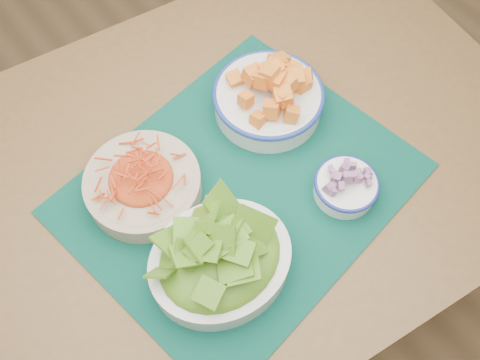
{
  "coord_description": "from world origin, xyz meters",
  "views": [
    {
      "loc": [
        -0.17,
        -0.45,
        1.64
      ],
      "look_at": [
        0.11,
        -0.07,
        0.78
      ],
      "focal_mm": 40.0,
      "sensor_mm": 36.0,
      "label": 1
    }
  ],
  "objects_px": {
    "onion_bowl": "(346,185)",
    "carrot_bowl": "(142,182)",
    "table": "(216,188)",
    "placemat": "(240,188)",
    "lettuce_bowl": "(220,257)",
    "squash_bowl": "(269,93)"
  },
  "relations": [
    {
      "from": "lettuce_bowl",
      "to": "table",
      "type": "bearing_deg",
      "value": 65.1
    },
    {
      "from": "lettuce_bowl",
      "to": "onion_bowl",
      "type": "distance_m",
      "value": 0.27
    },
    {
      "from": "placemat",
      "to": "onion_bowl",
      "type": "xyz_separation_m",
      "value": [
        0.15,
        -0.13,
        0.03
      ]
    },
    {
      "from": "placemat",
      "to": "onion_bowl",
      "type": "relative_size",
      "value": 4.42
    },
    {
      "from": "placemat",
      "to": "onion_bowl",
      "type": "distance_m",
      "value": 0.2
    },
    {
      "from": "lettuce_bowl",
      "to": "placemat",
      "type": "bearing_deg",
      "value": 48.74
    },
    {
      "from": "table",
      "to": "carrot_bowl",
      "type": "bearing_deg",
      "value": 172.9
    },
    {
      "from": "onion_bowl",
      "to": "carrot_bowl",
      "type": "bearing_deg",
      "value": 141.97
    },
    {
      "from": "carrot_bowl",
      "to": "placemat",
      "type": "bearing_deg",
      "value": -35.11
    },
    {
      "from": "table",
      "to": "onion_bowl",
      "type": "relative_size",
      "value": 10.42
    },
    {
      "from": "squash_bowl",
      "to": "onion_bowl",
      "type": "height_order",
      "value": "squash_bowl"
    },
    {
      "from": "squash_bowl",
      "to": "placemat",
      "type": "bearing_deg",
      "value": -144.86
    },
    {
      "from": "carrot_bowl",
      "to": "lettuce_bowl",
      "type": "distance_m",
      "value": 0.21
    },
    {
      "from": "table",
      "to": "onion_bowl",
      "type": "distance_m",
      "value": 0.28
    },
    {
      "from": "table",
      "to": "placemat",
      "type": "xyz_separation_m",
      "value": [
        0.01,
        -0.07,
        0.09
      ]
    },
    {
      "from": "table",
      "to": "onion_bowl",
      "type": "bearing_deg",
      "value": -43.91
    },
    {
      "from": "placemat",
      "to": "carrot_bowl",
      "type": "bearing_deg",
      "value": 135.85
    },
    {
      "from": "carrot_bowl",
      "to": "lettuce_bowl",
      "type": "relative_size",
      "value": 0.95
    },
    {
      "from": "table",
      "to": "placemat",
      "type": "relative_size",
      "value": 2.36
    },
    {
      "from": "table",
      "to": "placemat",
      "type": "height_order",
      "value": "placemat"
    },
    {
      "from": "onion_bowl",
      "to": "table",
      "type": "bearing_deg",
      "value": 128.98
    },
    {
      "from": "carrot_bowl",
      "to": "onion_bowl",
      "type": "distance_m",
      "value": 0.37
    }
  ]
}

